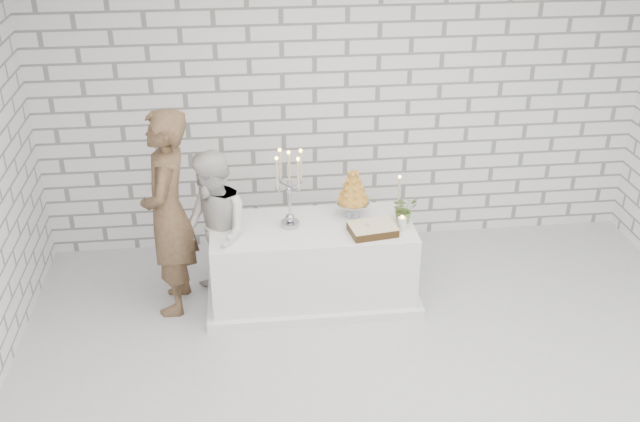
{
  "coord_description": "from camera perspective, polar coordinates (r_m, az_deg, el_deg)",
  "views": [
    {
      "loc": [
        -1.04,
        -4.38,
        3.87
      ],
      "look_at": [
        -0.42,
        1.09,
        1.05
      ],
      "focal_mm": 41.72,
      "sensor_mm": 36.0,
      "label": 1
    }
  ],
  "objects": [
    {
      "name": "groom",
      "position": [
        6.52,
        -11.56,
        -0.17
      ],
      "size": [
        0.5,
        0.72,
        1.88
      ],
      "primitive_type": "imported",
      "rotation": [
        0.0,
        0.0,
        -1.65
      ],
      "color": "#4F3724",
      "rests_on": "ground"
    },
    {
      "name": "extra_taper",
      "position": [
        6.84,
        6.07,
        1.34
      ],
      "size": [
        0.07,
        0.07,
        0.32
      ],
      "primitive_type": "cylinder",
      "rotation": [
        0.0,
        0.0,
        -0.23
      ],
      "color": "beige",
      "rests_on": "cake_table"
    },
    {
      "name": "pillar_candle",
      "position": [
        6.53,
        6.31,
        -0.99
      ],
      "size": [
        0.09,
        0.09,
        0.12
      ],
      "primitive_type": "cylinder",
      "rotation": [
        0.0,
        0.0,
        -0.17
      ],
      "color": "white",
      "rests_on": "cake_table"
    },
    {
      "name": "flowers",
      "position": [
        6.64,
        6.47,
        0.15
      ],
      "size": [
        0.27,
        0.25,
        0.25
      ],
      "primitive_type": "imported",
      "rotation": [
        0.0,
        0.0,
        0.26
      ],
      "color": "#466932",
      "rests_on": "cake_table"
    },
    {
      "name": "chocolate_cake",
      "position": [
        6.46,
        4.05,
        -1.38
      ],
      "size": [
        0.43,
        0.34,
        0.08
      ],
      "primitive_type": "cube",
      "rotation": [
        0.0,
        0.0,
        0.16
      ],
      "color": "black",
      "rests_on": "cake_table"
    },
    {
      "name": "bride",
      "position": [
        6.56,
        -8.11,
        -1.65
      ],
      "size": [
        0.77,
        0.87,
        1.48
      ],
      "primitive_type": "imported",
      "rotation": [
        0.0,
        0.0,
        -1.23
      ],
      "color": "silver",
      "rests_on": "ground"
    },
    {
      "name": "croquembouche",
      "position": [
        6.65,
        2.55,
        1.42
      ],
      "size": [
        0.39,
        0.39,
        0.48
      ],
      "primitive_type": null,
      "rotation": [
        0.0,
        0.0,
        -0.33
      ],
      "color": "#B47521",
      "rests_on": "cake_table"
    },
    {
      "name": "wall_back",
      "position": [
        7.35,
        2.02,
        8.32
      ],
      "size": [
        6.0,
        0.01,
        3.0
      ],
      "primitive_type": "cube",
      "color": "white",
      "rests_on": "ground"
    },
    {
      "name": "ground",
      "position": [
        5.94,
        5.37,
        -13.69
      ],
      "size": [
        6.0,
        5.0,
        0.01
      ],
      "primitive_type": "cube",
      "color": "silver",
      "rests_on": "ground"
    },
    {
      "name": "candelabra",
      "position": [
        6.42,
        -2.36,
        1.67
      ],
      "size": [
        0.35,
        0.35,
        0.72
      ],
      "primitive_type": null,
      "rotation": [
        0.0,
        0.0,
        -0.21
      ],
      "color": "#A2A2AD",
      "rests_on": "cake_table"
    },
    {
      "name": "cake_table",
      "position": [
        6.77,
        -0.61,
        -3.95
      ],
      "size": [
        1.8,
        0.8,
        0.75
      ],
      "primitive_type": "cube",
      "color": "white",
      "rests_on": "ground"
    }
  ]
}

